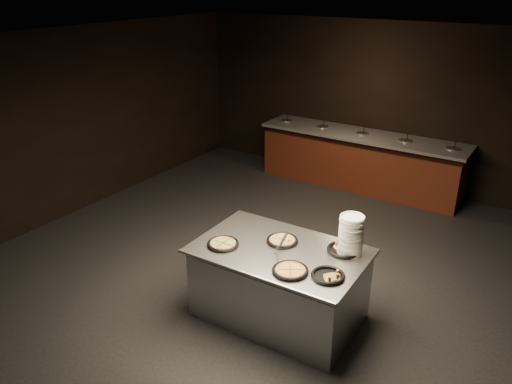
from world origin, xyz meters
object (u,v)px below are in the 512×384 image
plate_stack (351,235)px  pan_cheese_whole (282,240)px  serving_counter (279,285)px  pan_veggie_whole (223,244)px

plate_stack → pan_cheese_whole: size_ratio=1.23×
serving_counter → pan_cheese_whole: size_ratio=5.28×
pan_veggie_whole → plate_stack: bearing=26.2°
serving_counter → plate_stack: plate_stack is taller
serving_counter → plate_stack: (0.66, 0.34, 0.67)m
serving_counter → pan_veggie_whole: 0.79m
serving_counter → plate_stack: 1.00m
plate_stack → pan_cheese_whole: 0.77m
serving_counter → pan_veggie_whole: (-0.57, -0.27, 0.48)m
serving_counter → pan_veggie_whole: size_ratio=5.29×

